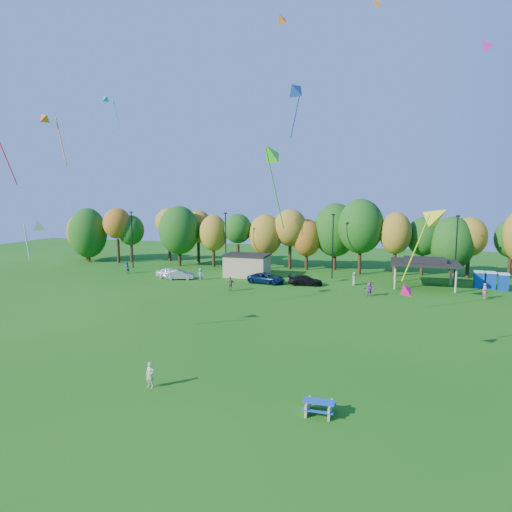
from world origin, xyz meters
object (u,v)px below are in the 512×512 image
(porta_potties, at_px, (491,280))
(car_a, at_px, (170,273))
(car_c, at_px, (266,278))
(car_d, at_px, (305,280))
(picnic_table, at_px, (319,406))
(kite_flyer, at_px, (150,375))
(car_b, at_px, (180,275))

(porta_potties, relative_size, car_a, 0.89)
(car_c, height_order, car_d, car_c)
(picnic_table, bearing_deg, car_c, 109.95)
(picnic_table, relative_size, kite_flyer, 1.06)
(car_b, bearing_deg, kite_flyer, -175.14)
(kite_flyer, bearing_deg, car_a, 118.78)
(porta_potties, height_order, car_a, porta_potties)
(kite_flyer, xyz_separation_m, car_d, (3.15, 34.32, -0.15))
(picnic_table, height_order, car_b, car_b)
(porta_potties, bearing_deg, kite_flyer, -123.84)
(car_c, bearing_deg, car_b, 100.70)
(porta_potties, distance_m, picnic_table, 41.87)
(kite_flyer, xyz_separation_m, car_c, (-2.07, 34.11, -0.10))
(car_a, height_order, car_d, car_a)
(porta_potties, bearing_deg, car_c, -171.04)
(kite_flyer, distance_m, car_c, 34.17)
(porta_potties, xyz_separation_m, kite_flyer, (-25.82, -38.50, -0.30))
(picnic_table, distance_m, car_a, 43.35)
(car_a, distance_m, car_b, 1.78)
(car_d, bearing_deg, car_a, 86.91)
(kite_flyer, relative_size, car_b, 0.40)
(picnic_table, bearing_deg, kite_flyer, 177.77)
(car_b, distance_m, car_d, 17.58)
(kite_flyer, relative_size, car_d, 0.36)
(car_b, height_order, car_d, car_b)
(car_a, xyz_separation_m, car_b, (1.70, -0.51, -0.06))
(car_b, xyz_separation_m, car_c, (12.33, 0.74, 0.04))
(car_c, bearing_deg, car_a, 98.22)
(car_b, bearing_deg, picnic_table, -162.20)
(porta_potties, distance_m, car_a, 42.17)
(porta_potties, distance_m, kite_flyer, 46.36)
(car_a, height_order, car_b, car_a)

